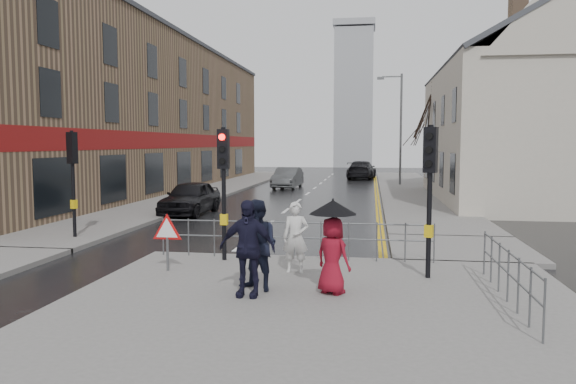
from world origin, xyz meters
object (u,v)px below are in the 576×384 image
(car_mid, at_px, (288,178))
(pedestrian_with_umbrella, at_px, (333,240))
(pedestrian_a, at_px, (296,237))
(car_parked, at_px, (190,198))
(pedestrian_b, at_px, (258,245))
(pedestrian_d, at_px, (247,248))

(car_mid, bearing_deg, pedestrian_with_umbrella, -76.77)
(pedestrian_a, bearing_deg, car_parked, 118.08)
(pedestrian_b, relative_size, car_mid, 0.42)
(pedestrian_with_umbrella, height_order, pedestrian_d, pedestrian_d)
(pedestrian_a, distance_m, car_parked, 12.68)
(pedestrian_a, bearing_deg, pedestrian_d, -108.19)
(pedestrian_b, xyz_separation_m, pedestrian_d, (-0.12, -0.44, 0.02))
(pedestrian_d, relative_size, car_mid, 0.43)
(car_parked, distance_m, car_mid, 15.10)
(pedestrian_with_umbrella, bearing_deg, pedestrian_a, 119.36)
(pedestrian_a, relative_size, pedestrian_d, 0.86)
(car_parked, bearing_deg, pedestrian_d, -65.02)
(pedestrian_d, distance_m, car_parked, 14.34)
(pedestrian_a, xyz_separation_m, car_mid, (-4.08, 26.01, -0.23))
(pedestrian_a, relative_size, car_mid, 0.37)
(car_parked, bearing_deg, pedestrian_a, -58.45)
(car_mid, bearing_deg, pedestrian_b, -79.83)
(car_mid, bearing_deg, car_parked, -95.17)
(pedestrian_with_umbrella, bearing_deg, car_parked, 119.31)
(car_parked, relative_size, car_mid, 0.98)
(car_parked, bearing_deg, pedestrian_with_umbrella, -58.44)
(pedestrian_with_umbrella, bearing_deg, pedestrian_d, -164.98)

